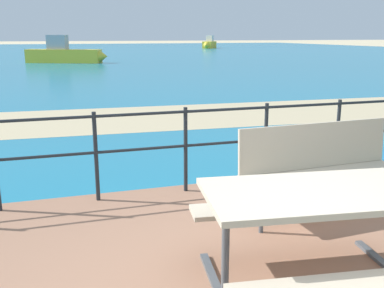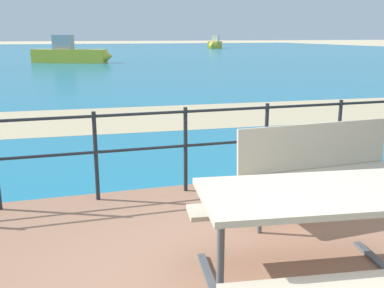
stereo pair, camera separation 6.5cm
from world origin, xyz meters
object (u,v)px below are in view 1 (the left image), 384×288
object	(u,v)px
picnic_table	(327,218)
park_bench	(320,162)
boat_mid	(65,54)
boat_near	(209,44)

from	to	relation	value
picnic_table	park_bench	bearing A→B (deg)	66.08
park_bench	boat_mid	world-z (taller)	boat_mid
picnic_table	boat_near	size ratio (longest dim) A/B	0.51
park_bench	boat_near	xyz separation A→B (m)	(16.88, 51.47, -0.02)
park_bench	picnic_table	bearing A→B (deg)	-124.06
boat_mid	boat_near	bearing A→B (deg)	77.63
boat_near	boat_mid	distance (m)	31.56
park_bench	boat_near	world-z (taller)	boat_near
picnic_table	boat_mid	bearing A→B (deg)	99.45
park_bench	boat_mid	distance (m)	26.07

